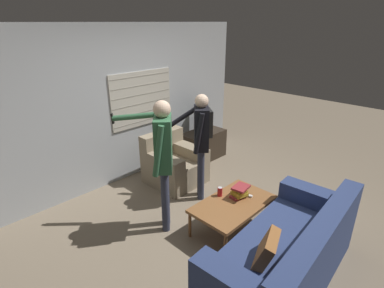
% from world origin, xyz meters
% --- Properties ---
extents(ground_plane, '(16.00, 16.00, 0.00)m').
position_xyz_m(ground_plane, '(0.00, 0.00, 0.00)').
color(ground_plane, '#7F705B').
extents(wall_back, '(5.20, 0.08, 2.55)m').
position_xyz_m(wall_back, '(0.01, 2.03, 1.28)').
color(wall_back, '#ADB2B7').
rests_on(wall_back, ground_plane).
extents(couch_blue, '(2.03, 1.00, 0.89)m').
position_xyz_m(couch_blue, '(-0.22, -1.14, 0.34)').
color(couch_blue, navy).
rests_on(couch_blue, ground_plane).
extents(armchair_beige, '(0.84, 0.86, 0.83)m').
position_xyz_m(armchair_beige, '(0.43, 1.31, 0.32)').
color(armchair_beige, gray).
rests_on(armchair_beige, ground_plane).
extents(coffee_table, '(1.10, 0.65, 0.40)m').
position_xyz_m(coffee_table, '(0.09, -0.21, 0.36)').
color(coffee_table, brown).
rests_on(coffee_table, ground_plane).
extents(tv_stand, '(0.87, 0.48, 0.55)m').
position_xyz_m(tv_stand, '(1.47, 1.58, 0.28)').
color(tv_stand, '#33281E').
rests_on(tv_stand, ground_plane).
extents(tv, '(0.59, 0.70, 0.50)m').
position_xyz_m(tv, '(1.47, 1.58, 0.81)').
color(tv, black).
rests_on(tv, tv_stand).
extents(person_left_standing, '(0.54, 0.83, 1.73)m').
position_xyz_m(person_left_standing, '(-0.50, 0.46, 1.10)').
color(person_left_standing, '#33384C').
rests_on(person_left_standing, ground_plane).
extents(person_right_standing, '(0.46, 0.74, 1.63)m').
position_xyz_m(person_right_standing, '(0.37, 0.64, 1.02)').
color(person_right_standing, '#33384C').
rests_on(person_right_standing, ground_plane).
extents(book_stack, '(0.25, 0.22, 0.17)m').
position_xyz_m(book_stack, '(0.25, -0.19, 0.48)').
color(book_stack, maroon).
rests_on(book_stack, coffee_table).
extents(soda_can, '(0.07, 0.07, 0.13)m').
position_xyz_m(soda_can, '(0.10, 0.02, 0.46)').
color(soda_can, red).
rests_on(soda_can, coffee_table).
extents(spare_remote, '(0.08, 0.14, 0.02)m').
position_xyz_m(spare_remote, '(0.35, -0.25, 0.41)').
color(spare_remote, white).
rests_on(spare_remote, coffee_table).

